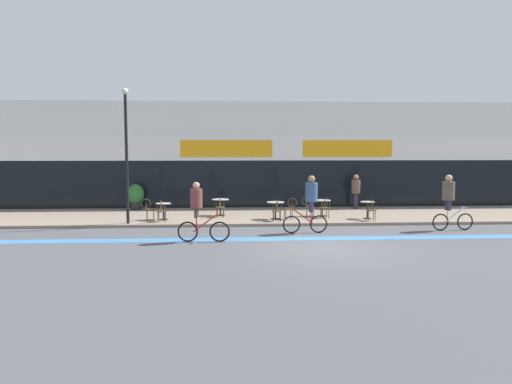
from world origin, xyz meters
The scene contains 23 objects.
ground_plane centered at (0.00, 0.00, 0.00)m, with size 120.00×120.00×0.00m, color #4C4C51.
sidewalk_slab centered at (0.00, 7.25, 0.06)m, with size 40.00×5.50×0.12m, color gray.
storefront_facade centered at (0.00, 11.96, 2.73)m, with size 40.00×4.06×5.49m.
bike_lane_stripe centered at (0.00, 1.77, 0.00)m, with size 36.00×0.70×0.01m, color #3D7AB7.
bistro_table_0 centered at (-5.78, 5.83, 0.62)m, with size 0.64×0.64×0.71m.
bistro_table_1 centered at (-3.38, 7.03, 0.65)m, with size 0.76×0.76×0.74m.
bistro_table_2 centered at (-1.02, 5.72, 0.65)m, with size 0.75×0.75×0.74m.
bistro_table_3 centered at (1.16, 6.54, 0.64)m, with size 0.73×0.73×0.73m.
bistro_table_4 centered at (2.95, 5.64, 0.64)m, with size 0.61×0.61×0.74m.
cafe_chair_0_near centered at (-5.78, 5.20, 0.64)m, with size 0.40×0.58×0.90m.
cafe_chair_0_side centered at (-6.41, 5.82, 0.64)m, with size 0.59×0.44×0.90m.
cafe_chair_1_near centered at (-3.39, 6.41, 0.64)m, with size 0.43×0.59×0.90m.
cafe_chair_2_near centered at (-1.02, 5.09, 0.64)m, with size 0.40×0.58×0.90m.
cafe_chair_2_side centered at (-0.39, 5.73, 0.64)m, with size 0.59×0.43×0.90m.
cafe_chair_3_near centered at (1.17, 5.91, 0.64)m, with size 0.45×0.60×0.90m.
cafe_chair_3_side centered at (0.53, 6.55, 0.64)m, with size 0.60×0.45×0.90m.
cafe_chair_4_near centered at (2.94, 5.01, 0.64)m, with size 0.42×0.58×0.90m.
planter_pot centered at (-7.57, 9.34, 0.81)m, with size 0.81×0.81×1.26m.
lamp_post centered at (-7.09, 4.89, 3.22)m, with size 0.26×0.26×5.40m.
cyclist_0 centered at (-4.05, 1.40, 1.14)m, with size 1.77×0.50×2.03m.
cyclist_1 centered at (-0.01, 2.91, 1.28)m, with size 1.69×0.51×2.15m.
cyclist_2 centered at (5.41, 3.17, 1.28)m, with size 1.67×0.55×2.15m.
pedestrian_near_end centered at (3.35, 9.14, 1.14)m, with size 0.45×0.45×1.71m.
Camera 1 is at (-3.11, -15.33, 3.20)m, focal length 35.00 mm.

